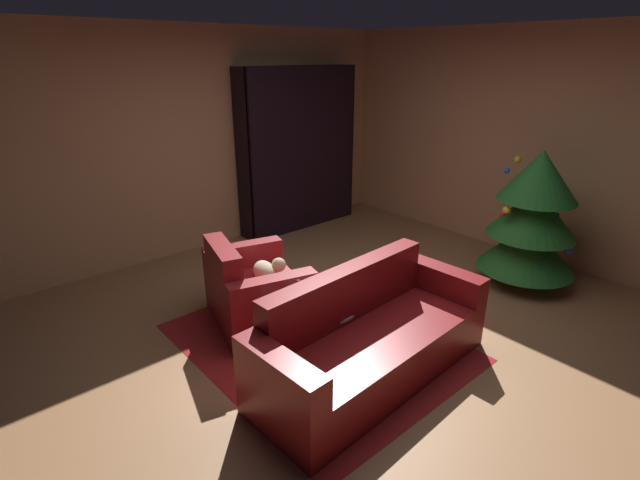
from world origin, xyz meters
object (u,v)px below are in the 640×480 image
object	(u,v)px
couch_red	(369,341)
decorated_tree	(533,217)
armchair_red	(255,293)
book_stack_on_table	(310,299)
bottle_on_table	(299,299)
bookshelf_unit	(305,150)
coffee_table	(317,307)

from	to	relation	value
couch_red	decorated_tree	distance (m)	2.41
armchair_red	book_stack_on_table	xyz separation A→B (m)	(0.67, 0.09, 0.19)
couch_red	bottle_on_table	xyz separation A→B (m)	(-0.49, -0.28, 0.26)
bookshelf_unit	coffee_table	xyz separation A→B (m)	(2.45, -1.90, -0.67)
couch_red	armchair_red	bearing A→B (deg)	-168.56
coffee_table	bottle_on_table	xyz separation A→B (m)	(0.01, -0.19, 0.15)
bookshelf_unit	bottle_on_table	bearing A→B (deg)	-40.39
bottle_on_table	decorated_tree	bearing A→B (deg)	78.96
bookshelf_unit	decorated_tree	world-z (taller)	bookshelf_unit
bottle_on_table	decorated_tree	distance (m)	2.71
bookshelf_unit	book_stack_on_table	world-z (taller)	bookshelf_unit
coffee_table	bottle_on_table	size ratio (longest dim) A/B	2.62
decorated_tree	bottle_on_table	bearing A→B (deg)	-101.04
couch_red	coffee_table	world-z (taller)	couch_red
coffee_table	bookshelf_unit	bearing A→B (deg)	142.21
bookshelf_unit	coffee_table	distance (m)	3.17
book_stack_on_table	coffee_table	bearing A→B (deg)	75.10
armchair_red	couch_red	xyz separation A→B (m)	(1.19, 0.24, -0.01)
bookshelf_unit	book_stack_on_table	distance (m)	3.18
armchair_red	coffee_table	size ratio (longest dim) A/B	1.62
book_stack_on_table	decorated_tree	world-z (taller)	decorated_tree
armchair_red	bottle_on_table	world-z (taller)	armchair_red
bookshelf_unit	decorated_tree	size ratio (longest dim) A/B	1.51
book_stack_on_table	couch_red	bearing A→B (deg)	16.29
bookshelf_unit	couch_red	size ratio (longest dim) A/B	1.07
couch_red	decorated_tree	xyz separation A→B (m)	(0.03, 2.37, 0.46)
armchair_red	coffee_table	xyz separation A→B (m)	(0.69, 0.15, 0.10)
decorated_tree	book_stack_on_table	bearing A→B (deg)	-102.08
armchair_red	decorated_tree	xyz separation A→B (m)	(1.21, 2.61, 0.45)
bookshelf_unit	bottle_on_table	size ratio (longest dim) A/B	8.16
coffee_table	decorated_tree	world-z (taller)	decorated_tree
bookshelf_unit	bottle_on_table	xyz separation A→B (m)	(2.46, -2.09, -0.52)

